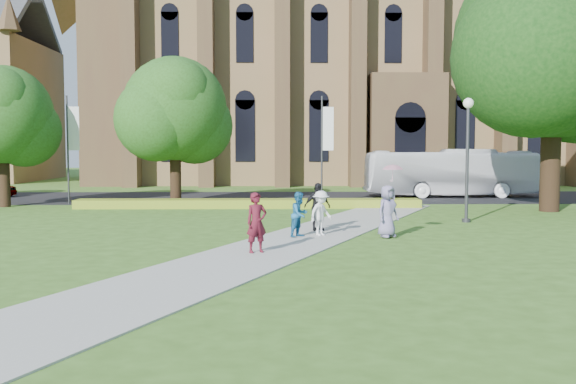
{
  "coord_description": "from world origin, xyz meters",
  "views": [
    {
      "loc": [
        -0.65,
        -20.37,
        3.17
      ],
      "look_at": [
        -0.16,
        2.15,
        1.6
      ],
      "focal_mm": 40.0,
      "sensor_mm": 36.0,
      "label": 1
    }
  ],
  "objects_px": {
    "tour_coach": "(451,173)",
    "streetlamp": "(468,144)",
    "pedestrian_0": "(257,223)",
    "large_tree": "(554,41)"
  },
  "relations": [
    {
      "from": "tour_coach",
      "to": "streetlamp",
      "type": "bearing_deg",
      "value": 166.71
    },
    {
      "from": "pedestrian_0",
      "to": "large_tree",
      "type": "bearing_deg",
      "value": 15.0
    },
    {
      "from": "large_tree",
      "to": "tour_coach",
      "type": "relative_size",
      "value": 1.21
    },
    {
      "from": "large_tree",
      "to": "tour_coach",
      "type": "distance_m",
      "value": 11.64
    },
    {
      "from": "large_tree",
      "to": "pedestrian_0",
      "type": "bearing_deg",
      "value": -138.77
    },
    {
      "from": "tour_coach",
      "to": "pedestrian_0",
      "type": "relative_size",
      "value": 6.07
    },
    {
      "from": "large_tree",
      "to": "tour_coach",
      "type": "height_order",
      "value": "large_tree"
    },
    {
      "from": "streetlamp",
      "to": "large_tree",
      "type": "distance_m",
      "value": 8.73
    },
    {
      "from": "large_tree",
      "to": "tour_coach",
      "type": "bearing_deg",
      "value": 104.68
    },
    {
      "from": "tour_coach",
      "to": "pedestrian_0",
      "type": "height_order",
      "value": "tour_coach"
    }
  ]
}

